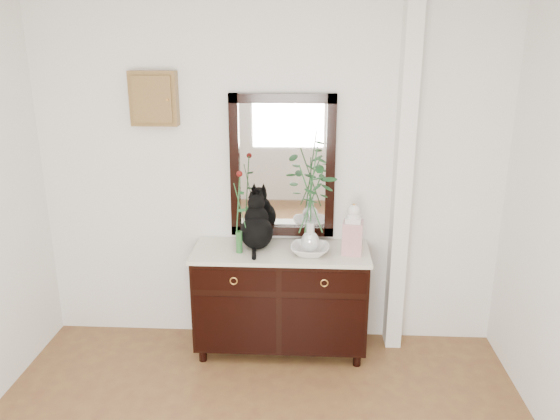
# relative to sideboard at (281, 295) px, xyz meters

# --- Properties ---
(wall_back) EXTENTS (3.60, 0.04, 2.70)m
(wall_back) POSITION_rel_sideboard_xyz_m (-0.10, 0.25, 0.88)
(wall_back) COLOR white
(wall_back) RESTS_ON ground
(pilaster) EXTENTS (0.12, 0.20, 2.70)m
(pilaster) POSITION_rel_sideboard_xyz_m (0.90, 0.17, 0.88)
(pilaster) COLOR white
(pilaster) RESTS_ON ground
(sideboard) EXTENTS (1.33, 0.52, 0.82)m
(sideboard) POSITION_rel_sideboard_xyz_m (0.00, 0.00, 0.00)
(sideboard) COLOR black
(sideboard) RESTS_ON ground
(wall_mirror) EXTENTS (0.80, 0.06, 1.10)m
(wall_mirror) POSITION_rel_sideboard_xyz_m (-0.00, 0.24, 0.97)
(wall_mirror) COLOR black
(wall_mirror) RESTS_ON wall_back
(key_cabinet) EXTENTS (0.35, 0.10, 0.40)m
(key_cabinet) POSITION_rel_sideboard_xyz_m (-0.95, 0.21, 1.48)
(key_cabinet) COLOR brown
(key_cabinet) RESTS_ON wall_back
(cat) EXTENTS (0.32, 0.38, 0.40)m
(cat) POSITION_rel_sideboard_xyz_m (-0.19, 0.06, 0.58)
(cat) COLOR black
(cat) RESTS_ON sideboard
(lotus_bowl) EXTENTS (0.31, 0.31, 0.07)m
(lotus_bowl) POSITION_rel_sideboard_xyz_m (0.22, -0.07, 0.41)
(lotus_bowl) COLOR silver
(lotus_bowl) RESTS_ON sideboard
(vase_branches) EXTENTS (0.48, 0.48, 0.80)m
(vase_branches) POSITION_rel_sideboard_xyz_m (0.22, -0.07, 0.80)
(vase_branches) COLOR silver
(vase_branches) RESTS_ON lotus_bowl
(bud_vase_rose) EXTENTS (0.08, 0.08, 0.64)m
(bud_vase_rose) POSITION_rel_sideboard_xyz_m (-0.31, -0.06, 0.70)
(bud_vase_rose) COLOR #28642D
(bud_vase_rose) RESTS_ON sideboard
(ginger_jar) EXTENTS (0.16, 0.16, 0.39)m
(ginger_jar) POSITION_rel_sideboard_xyz_m (0.53, -0.03, 0.57)
(ginger_jar) COLOR white
(ginger_jar) RESTS_ON sideboard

